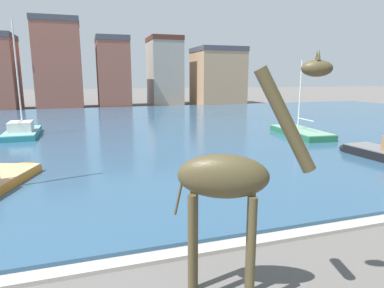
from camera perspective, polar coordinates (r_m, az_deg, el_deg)
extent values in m
cube|color=#2D5170|center=(31.35, -7.94, 2.75)|extent=(89.89, 44.68, 0.25)
cube|color=#ADA89E|center=(10.63, 14.37, -15.39)|extent=(89.89, 0.50, 0.12)
cylinder|color=#4C4228|center=(7.67, 9.97, -16.47)|extent=(0.18, 0.18, 2.45)
cylinder|color=#4C4228|center=(7.26, 10.21, -18.18)|extent=(0.18, 0.18, 2.45)
cylinder|color=#4C4228|center=(7.68, 0.38, -16.24)|extent=(0.18, 0.18, 2.45)
cylinder|color=#4C4228|center=(7.27, -0.01, -17.93)|extent=(0.18, 0.18, 2.45)
ellipsoid|color=#4C4228|center=(6.83, 5.36, -5.55)|extent=(2.02, 1.42, 0.94)
cylinder|color=#4C4228|center=(6.68, 15.81, 3.96)|extent=(1.28, 0.76, 2.09)
ellipsoid|color=#4C4228|center=(6.74, 20.76, 12.12)|extent=(0.66, 0.52, 0.31)
cone|color=#4C4228|center=(6.82, 20.74, 14.17)|extent=(0.07, 0.07, 0.18)
cone|color=#4C4228|center=(6.67, 21.08, 14.22)|extent=(0.07, 0.07, 0.18)
cylinder|color=#4C4228|center=(7.02, -2.14, -8.39)|extent=(0.26, 0.16, 0.99)
ellipsoid|color=black|center=(23.07, 26.43, -0.85)|extent=(1.80, 2.18, 0.69)
ellipsoid|color=orange|center=(18.38, -27.76, -4.09)|extent=(2.66, 3.01, 0.55)
cube|color=teal|center=(29.33, -27.19, 1.39)|extent=(2.49, 5.61, 0.64)
ellipsoid|color=teal|center=(31.91, -26.57, 2.16)|extent=(2.17, 2.00, 0.61)
cube|color=#6EA5A8|center=(29.27, -27.25, 2.06)|extent=(2.44, 5.50, 0.06)
cube|color=silver|center=(28.81, -27.44, 2.73)|extent=(1.70, 1.99, 0.75)
cylinder|color=silver|center=(29.39, -27.90, 10.26)|extent=(0.12, 0.12, 8.44)
cylinder|color=silver|center=(28.62, -27.56, 3.61)|extent=(0.13, 1.95, 0.08)
cube|color=#236B42|center=(27.71, 18.22, 1.61)|extent=(2.78, 6.24, 0.68)
ellipsoid|color=#236B42|center=(30.18, 15.40, 2.53)|extent=(2.24, 2.28, 0.65)
cube|color=gray|center=(27.65, 18.27, 2.36)|extent=(2.73, 6.12, 0.06)
cylinder|color=silver|center=(27.78, 18.13, 7.97)|extent=(0.12, 0.12, 5.42)
cylinder|color=silver|center=(27.03, 19.05, 3.98)|extent=(0.25, 2.13, 0.08)
cube|color=#8E5142|center=(56.15, -21.99, 12.22)|extent=(6.65, 6.51, 12.72)
cube|color=#42424C|center=(56.74, -22.53, 19.04)|extent=(6.78, 6.64, 0.80)
cube|color=#8E5142|center=(56.92, -13.45, 11.52)|extent=(5.02, 7.24, 10.37)
cube|color=#42424C|center=(57.23, -13.72, 17.12)|extent=(5.12, 7.38, 0.80)
cube|color=gray|center=(60.05, -4.75, 12.02)|extent=(5.32, 6.94, 10.90)
cube|color=#51281E|center=(60.40, -4.84, 17.57)|extent=(5.42, 7.08, 0.80)
cube|color=tan|center=(60.54, 4.43, 11.19)|extent=(8.08, 7.98, 9.15)
cube|color=#42424C|center=(60.72, 4.50, 15.89)|extent=(8.25, 8.14, 0.80)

